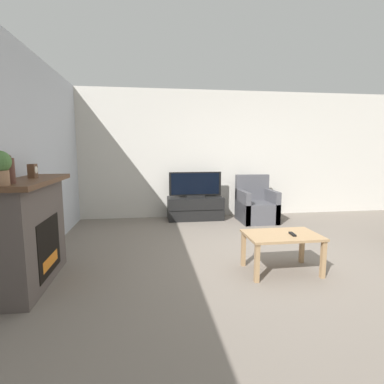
{
  "coord_description": "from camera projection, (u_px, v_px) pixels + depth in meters",
  "views": [
    {
      "loc": [
        -1.63,
        -3.45,
        1.46
      ],
      "look_at": [
        -1.03,
        0.77,
        0.85
      ],
      "focal_mm": 28.0,
      "sensor_mm": 36.0,
      "label": 1
    }
  ],
  "objects": [
    {
      "name": "tv",
      "position": [
        195.0,
        186.0,
        6.21
      ],
      "size": [
        1.09,
        0.18,
        0.53
      ],
      "color": "black",
      "rests_on": "tv_stand"
    },
    {
      "name": "mantel_vase_left",
      "position": [
        9.0,
        170.0,
        2.7
      ],
      "size": [
        0.09,
        0.09,
        0.26
      ],
      "color": "#512D23",
      "rests_on": "fireplace"
    },
    {
      "name": "mantel_clock",
      "position": [
        33.0,
        171.0,
        3.24
      ],
      "size": [
        0.08,
        0.11,
        0.15
      ],
      "color": "brown",
      "rests_on": "fireplace"
    },
    {
      "name": "potted_plant",
      "position": [
        0.0,
        166.0,
        2.53
      ],
      "size": [
        0.19,
        0.19,
        0.3
      ],
      "color": "#936B4C",
      "rests_on": "fireplace"
    },
    {
      "name": "ground_plane",
      "position": [
        280.0,
        265.0,
        3.81
      ],
      "size": [
        24.0,
        24.0,
        0.0
      ],
      "primitive_type": "plane",
      "color": "slate"
    },
    {
      "name": "fireplace",
      "position": [
        31.0,
        232.0,
        3.2
      ],
      "size": [
        0.48,
        1.36,
        1.15
      ],
      "color": "#564C47",
      "rests_on": "ground"
    },
    {
      "name": "wall_left",
      "position": [
        9.0,
        160.0,
        3.19
      ],
      "size": [
        0.06,
        12.0,
        2.7
      ],
      "color": "silver",
      "rests_on": "ground"
    },
    {
      "name": "tv_stand",
      "position": [
        195.0,
        208.0,
        6.28
      ],
      "size": [
        1.15,
        0.51,
        0.47
      ],
      "color": "black",
      "rests_on": "ground"
    },
    {
      "name": "coffee_table",
      "position": [
        282.0,
        240.0,
        3.55
      ],
      "size": [
        0.86,
        0.56,
        0.47
      ],
      "color": "#A37F56",
      "rests_on": "ground"
    },
    {
      "name": "remote",
      "position": [
        292.0,
        234.0,
        3.5
      ],
      "size": [
        0.05,
        0.15,
        0.02
      ],
      "rotation": [
        0.0,
        0.0,
        -0.09
      ],
      "color": "black",
      "rests_on": "coffee_table"
    },
    {
      "name": "wall_back",
      "position": [
        224.0,
        154.0,
        6.53
      ],
      "size": [
        12.0,
        0.06,
        2.7
      ],
      "color": "beige",
      "rests_on": "ground"
    },
    {
      "name": "armchair",
      "position": [
        256.0,
        207.0,
        6.12
      ],
      "size": [
        0.7,
        0.76,
        0.93
      ],
      "color": "#4C4C51",
      "rests_on": "ground"
    }
  ]
}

